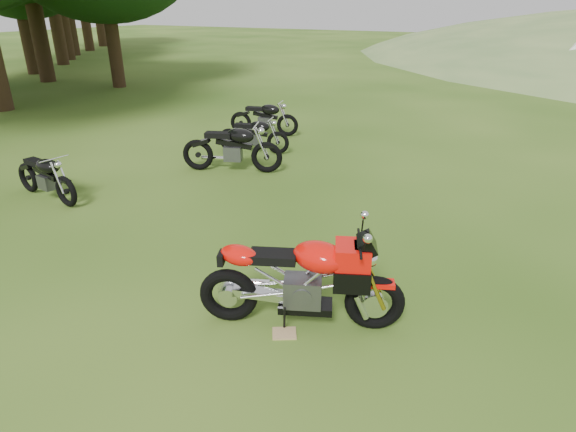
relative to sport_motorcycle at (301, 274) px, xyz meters
The scene contains 8 objects.
ground 1.31m from the sport_motorcycle, 151.18° to the left, with size 120.00×120.00×0.00m, color #264B10.
treeline 26.13m from the sport_motorcycle, 143.48° to the left, with size 28.00×32.00×14.00m, color black, non-canonical shape.
sport_motorcycle is the anchor object (origin of this frame).
plywood_board 0.72m from the sport_motorcycle, 103.67° to the right, with size 0.27×0.22×0.02m, color tan.
vintage_moto_a 6.16m from the sport_motorcycle, 168.88° to the left, with size 1.83×0.42×0.96m, color black, non-canonical shape.
vintage_moto_b 5.75m from the sport_motorcycle, 132.40° to the left, with size 2.16×0.50×1.14m, color black, non-canonical shape.
vintage_moto_c 7.15m from the sport_motorcycle, 126.61° to the left, with size 1.76×0.41×0.93m, color black, non-canonical shape.
vintage_moto_d 8.87m from the sport_motorcycle, 123.84° to the left, with size 1.92×0.44×1.01m, color black, non-canonical shape.
Camera 1 is at (3.09, -4.72, 3.46)m, focal length 30.00 mm.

